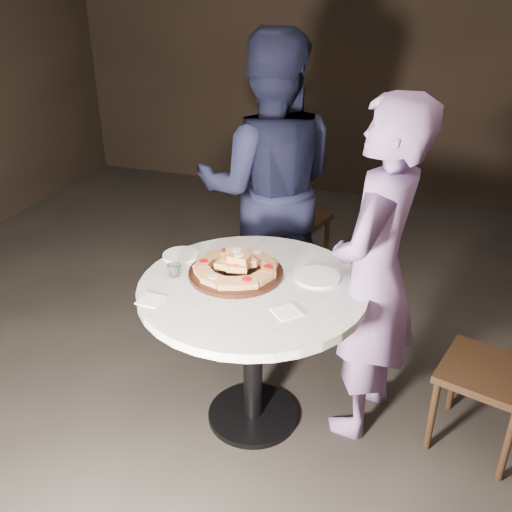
# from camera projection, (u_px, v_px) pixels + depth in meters

# --- Properties ---
(floor) EXTENTS (7.00, 7.00, 0.00)m
(floor) POSITION_uv_depth(u_px,v_px,m) (235.00, 406.00, 3.17)
(floor) COLOR black
(floor) RESTS_ON ground
(table) EXTENTS (1.20, 1.20, 0.83)m
(table) POSITION_uv_depth(u_px,v_px,m) (253.00, 312.00, 2.79)
(table) COLOR black
(table) RESTS_ON ground
(serving_board) EXTENTS (0.53, 0.53, 0.02)m
(serving_board) POSITION_uv_depth(u_px,v_px,m) (236.00, 273.00, 2.81)
(serving_board) COLOR black
(serving_board) RESTS_ON table
(focaccia_pile) EXTENTS (0.41, 0.42, 0.11)m
(focaccia_pile) POSITION_uv_depth(u_px,v_px,m) (237.00, 265.00, 2.79)
(focaccia_pile) COLOR #BD7D49
(focaccia_pile) RESTS_ON serving_board
(plate_left) EXTENTS (0.25, 0.25, 0.01)m
(plate_left) POSITION_uv_depth(u_px,v_px,m) (181.00, 255.00, 2.99)
(plate_left) COLOR white
(plate_left) RESTS_ON table
(plate_right) EXTENTS (0.24, 0.24, 0.01)m
(plate_right) POSITION_uv_depth(u_px,v_px,m) (317.00, 277.00, 2.77)
(plate_right) COLOR white
(plate_right) RESTS_ON table
(water_glass) EXTENTS (0.08, 0.08, 0.06)m
(water_glass) POSITION_uv_depth(u_px,v_px,m) (174.00, 271.00, 2.78)
(water_glass) COLOR silver
(water_glass) RESTS_ON table
(napkin_near) EXTENTS (0.11, 0.11, 0.01)m
(napkin_near) POSITION_uv_depth(u_px,v_px,m) (151.00, 300.00, 2.59)
(napkin_near) COLOR white
(napkin_near) RESTS_ON table
(napkin_far) EXTENTS (0.16, 0.16, 0.01)m
(napkin_far) POSITION_uv_depth(u_px,v_px,m) (287.00, 312.00, 2.50)
(napkin_far) COLOR white
(napkin_far) RESTS_ON table
(chair_far) EXTENTS (0.56, 0.57, 0.96)m
(chair_far) POSITION_uv_depth(u_px,v_px,m) (287.00, 214.00, 4.19)
(chair_far) COLOR black
(chair_far) RESTS_ON ground
(chair_right) EXTENTS (0.53, 0.51, 0.88)m
(chair_right) POSITION_uv_depth(u_px,v_px,m) (510.00, 367.00, 2.66)
(chair_right) COLOR black
(chair_right) RESTS_ON ground
(diner_navy) EXTENTS (1.09, 0.95, 1.90)m
(diner_navy) POSITION_uv_depth(u_px,v_px,m) (269.00, 188.00, 3.55)
(diner_navy) COLOR black
(diner_navy) RESTS_ON ground
(diner_teal) EXTENTS (0.53, 0.70, 1.73)m
(diner_teal) POSITION_uv_depth(u_px,v_px,m) (375.00, 276.00, 2.71)
(diner_teal) COLOR #78609B
(diner_teal) RESTS_ON ground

